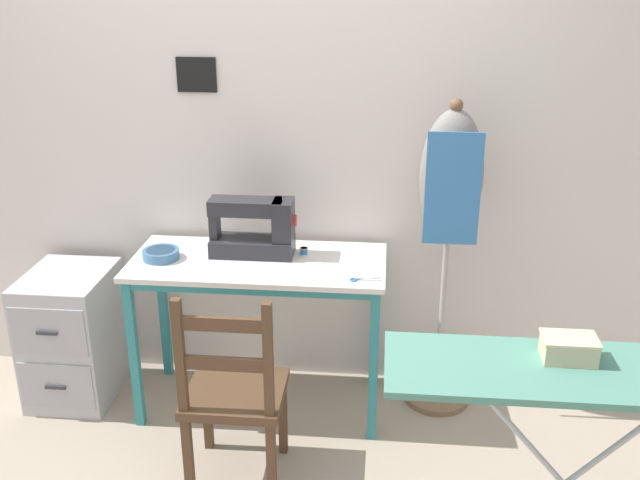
% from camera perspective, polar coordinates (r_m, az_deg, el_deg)
% --- Properties ---
extents(ground_plane, '(14.00, 14.00, 0.00)m').
position_cam_1_polar(ground_plane, '(3.46, -5.37, -15.27)').
color(ground_plane, tan).
extents(wall_back, '(10.00, 0.06, 2.55)m').
position_cam_1_polar(wall_back, '(3.46, -4.28, 8.21)').
color(wall_back, silver).
rests_on(wall_back, ground_plane).
extents(sewing_table, '(1.18, 0.53, 0.78)m').
position_cam_1_polar(sewing_table, '(3.33, -4.97, -3.28)').
color(sewing_table, silver).
rests_on(sewing_table, ground_plane).
extents(sewing_machine, '(0.40, 0.17, 0.29)m').
position_cam_1_polar(sewing_machine, '(3.32, -5.11, 0.88)').
color(sewing_machine, '#28282D').
rests_on(sewing_machine, sewing_table).
extents(fabric_bowl, '(0.17, 0.17, 0.04)m').
position_cam_1_polar(fabric_bowl, '(3.37, -12.61, -1.09)').
color(fabric_bowl, teal).
rests_on(fabric_bowl, sewing_table).
extents(scissors, '(0.14, 0.06, 0.01)m').
position_cam_1_polar(scissors, '(3.09, 3.26, -3.17)').
color(scissors, silver).
rests_on(scissors, sewing_table).
extents(thread_spool_near_machine, '(0.04, 0.04, 0.03)m').
position_cam_1_polar(thread_spool_near_machine, '(3.34, -1.31, -0.90)').
color(thread_spool_near_machine, '#2875C1').
rests_on(thread_spool_near_machine, sewing_table).
extents(wooden_chair, '(0.40, 0.38, 0.90)m').
position_cam_1_polar(wooden_chair, '(2.99, -6.92, -12.16)').
color(wooden_chair, '#513823').
rests_on(wooden_chair, ground_plane).
extents(filing_cabinet, '(0.39, 0.49, 0.66)m').
position_cam_1_polar(filing_cabinet, '(3.77, -19.14, -7.19)').
color(filing_cabinet, '#B7B7BC').
rests_on(filing_cabinet, ground_plane).
extents(dress_form, '(0.32, 0.32, 1.51)m').
position_cam_1_polar(dress_form, '(3.27, 10.36, 3.37)').
color(dress_form, '#846647').
rests_on(dress_form, ground_plane).
extents(ironing_board, '(1.23, 0.38, 0.88)m').
position_cam_1_polar(ironing_board, '(2.43, 20.08, -10.57)').
color(ironing_board, '#518E7A').
rests_on(ironing_board, ground_plane).
extents(storage_box, '(0.17, 0.12, 0.08)m').
position_cam_1_polar(storage_box, '(2.43, 19.28, -8.18)').
color(storage_box, beige).
rests_on(storage_box, ironing_board).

